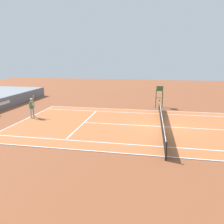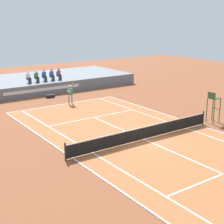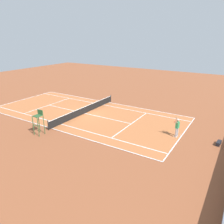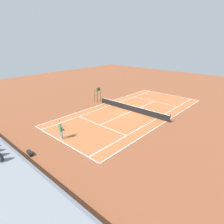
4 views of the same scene
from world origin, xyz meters
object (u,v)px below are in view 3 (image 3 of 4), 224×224
at_px(tennis_ball, 169,131).
at_px(umpire_chair, 39,119).
at_px(tennis_player, 177,127).
at_px(equipment_bag, 219,143).

bearing_deg(tennis_ball, umpire_chair, -55.06).
relative_size(tennis_player, umpire_chair, 0.85).
height_order(tennis_ball, equipment_bag, equipment_bag).
relative_size(tennis_ball, umpire_chair, 0.03).
distance_m(tennis_player, tennis_ball, 1.64).
bearing_deg(tennis_ball, tennis_player, 48.83).
xyz_separation_m(tennis_ball, equipment_bag, (0.49, 4.65, 0.13)).
distance_m(tennis_player, equipment_bag, 3.76).
height_order(tennis_player, equipment_bag, tennis_player).
bearing_deg(equipment_bag, tennis_player, -83.95).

